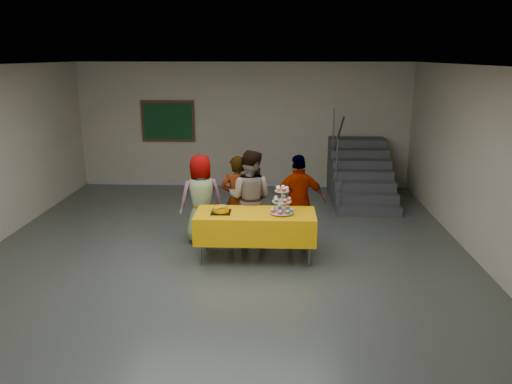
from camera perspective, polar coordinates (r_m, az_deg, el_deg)
room_shell at (r=7.17m, az=-4.20°, el=7.16°), size 10.00×10.04×3.02m
bake_table at (r=7.88m, az=-0.07°, el=-3.85°), size 1.88×0.78×0.77m
cupcake_stand at (r=7.71m, az=2.98°, el=-1.22°), size 0.38×0.38×0.44m
bear_cake at (r=7.81m, az=-4.02°, el=-1.96°), size 0.32×0.36×0.12m
schoolchild_a at (r=8.63m, az=-6.27°, el=-0.75°), size 0.87×0.72×1.53m
schoolchild_b at (r=8.51m, az=-2.12°, el=-0.88°), size 0.57×0.38×1.54m
schoolchild_c at (r=8.42m, az=-0.69°, el=-0.68°), size 0.94×0.82×1.64m
schoolchild_d at (r=8.34m, az=4.92°, el=-1.10°), size 0.98×0.55×1.58m
staircase at (r=11.62m, az=11.71°, el=1.82°), size 1.30×2.40×2.04m
noticeboard at (r=12.39m, az=-10.02°, el=7.97°), size 1.30×0.05×1.00m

